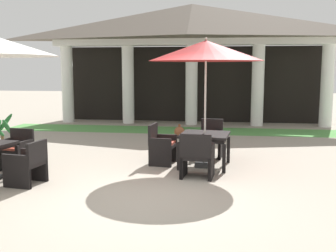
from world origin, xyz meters
TOP-DOWN VIEW (x-y plane):
  - ground_plane at (0.00, 0.00)m, footprint 60.00×60.00m
  - background_pavilion at (0.00, 8.90)m, footprint 11.02×2.83m
  - lawn_strip at (0.00, 7.19)m, footprint 12.82×1.65m
  - patio_chair_near_foreground_east at (-2.30, 0.30)m, footprint 0.64×0.67m
  - patio_chair_near_foreground_north at (-3.06, 1.34)m, footprint 0.65×0.59m
  - patio_table_mid_left at (0.84, 2.15)m, footprint 1.11×1.11m
  - patio_umbrella_mid_left at (0.84, 2.15)m, footprint 2.42×2.42m
  - patio_chair_mid_left_north at (0.94, 3.11)m, footprint 0.60×0.61m
  - patio_chair_mid_left_south at (0.75, 1.18)m, footprint 0.66×0.58m
  - patio_chair_mid_left_west at (-0.12, 2.25)m, footprint 0.57×0.66m
  - potted_palm_left_edge at (-3.80, 2.06)m, footprint 0.53×0.56m
  - terracotta_urn at (-0.13, 5.92)m, footprint 0.32×0.32m

SIDE VIEW (x-z plane):
  - ground_plane at x=0.00m, z-range 0.00..0.00m
  - lawn_strip at x=0.00m, z-range 0.00..0.01m
  - terracotta_urn at x=-0.13m, z-range -0.04..0.36m
  - potted_palm_left_edge at x=-3.80m, z-range -0.27..0.83m
  - patio_chair_near_foreground_east at x=-2.30m, z-range -0.02..0.79m
  - patio_chair_near_foreground_north at x=-3.06m, z-range -0.02..0.83m
  - patio_chair_mid_left_north at x=0.94m, z-range -0.04..0.86m
  - patio_chair_mid_left_west at x=-0.12m, z-range -0.03..0.86m
  - patio_chair_mid_left_south at x=0.75m, z-range -0.03..0.86m
  - patio_table_mid_left at x=0.84m, z-range 0.27..0.99m
  - patio_umbrella_mid_left at x=0.84m, z-range 1.09..3.85m
  - background_pavilion at x=0.00m, z-range 1.19..5.66m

